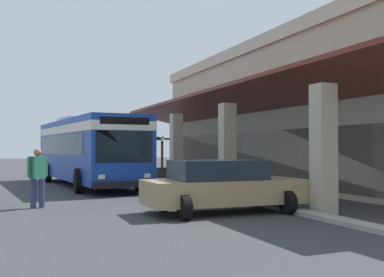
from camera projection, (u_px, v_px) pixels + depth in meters
name	position (u px, v px, depth m)	size (l,w,h in m)	color
ground	(255.00, 181.00, 25.31)	(120.00, 120.00, 0.00)	#38383A
curb_strip	(186.00, 187.00, 20.86)	(28.89, 0.50, 0.12)	#9E998E
plaza_building	(356.00, 115.00, 24.46)	(24.37, 15.68, 7.08)	#B2A88E
transit_bus	(87.00, 147.00, 22.25)	(11.40, 3.64, 3.34)	#193D9E
parked_sedan_tan	(222.00, 186.00, 12.91)	(2.46, 4.41, 1.47)	#9E845B
pedestrian	(38.00, 174.00, 13.97)	(0.52, 0.60, 1.79)	navy
potted_palm	(162.00, 168.00, 28.72)	(1.96, 1.60, 2.52)	#4C4742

